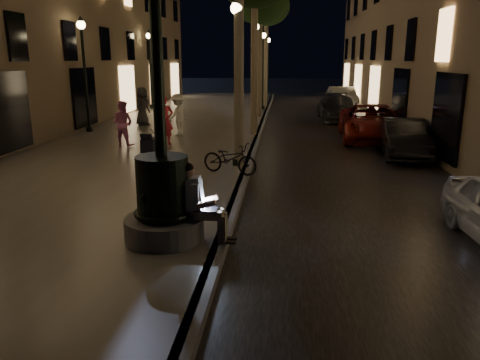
# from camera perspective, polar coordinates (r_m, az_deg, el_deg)

# --- Properties ---
(ground) EXTENTS (120.00, 120.00, 0.00)m
(ground) POSITION_cam_1_polar(r_m,az_deg,el_deg) (20.92, 2.39, 5.51)
(ground) COLOR black
(ground) RESTS_ON ground
(cobble_lane) EXTENTS (6.00, 45.00, 0.02)m
(cobble_lane) POSITION_cam_1_polar(r_m,az_deg,el_deg) (20.98, 10.64, 5.33)
(cobble_lane) COLOR black
(cobble_lane) RESTS_ON ground
(promenade) EXTENTS (8.00, 45.00, 0.20)m
(promenade) POSITION_cam_1_polar(r_m,az_deg,el_deg) (21.48, -8.38, 5.88)
(promenade) COLOR #66615A
(promenade) RESTS_ON ground
(curb_strip) EXTENTS (0.25, 45.00, 0.20)m
(curb_strip) POSITION_cam_1_polar(r_m,az_deg,el_deg) (20.90, 2.40, 5.79)
(curb_strip) COLOR #59595B
(curb_strip) RESTS_ON ground
(fountain_lamppost) EXTENTS (1.40, 1.40, 5.21)m
(fountain_lamppost) POSITION_cam_1_polar(r_m,az_deg,el_deg) (8.18, -9.43, -0.48)
(fountain_lamppost) COLOR #59595B
(fountain_lamppost) RESTS_ON promenade
(seated_man_laptop) EXTENTS (1.03, 0.35, 1.40)m
(seated_man_laptop) POSITION_cam_1_polar(r_m,az_deg,el_deg) (8.12, -5.15, -2.48)
(seated_man_laptop) COLOR tan
(seated_man_laptop) RESTS_ON promenade
(tree_third) EXTENTS (3.00, 3.00, 7.20)m
(tree_third) POSITION_cam_1_polar(r_m,az_deg,el_deg) (25.82, 2.47, 20.91)
(tree_third) COLOR #6B604C
(tree_third) RESTS_ON promenade
(tree_far) EXTENTS (3.00, 3.00, 7.50)m
(tree_far) POSITION_cam_1_polar(r_m,az_deg,el_deg) (31.81, 3.22, 20.25)
(tree_far) COLOR #6B604C
(tree_far) RESTS_ON promenade
(lamp_curb_a) EXTENTS (0.36, 0.36, 4.81)m
(lamp_curb_a) POSITION_cam_1_polar(r_m,az_deg,el_deg) (13.70, -0.36, 14.31)
(lamp_curb_a) COLOR black
(lamp_curb_a) RESTS_ON promenade
(lamp_curb_b) EXTENTS (0.36, 0.36, 4.81)m
(lamp_curb_b) POSITION_cam_1_polar(r_m,az_deg,el_deg) (21.67, 1.81, 14.43)
(lamp_curb_b) COLOR black
(lamp_curb_b) RESTS_ON promenade
(lamp_curb_c) EXTENTS (0.36, 0.36, 4.81)m
(lamp_curb_c) POSITION_cam_1_polar(r_m,az_deg,el_deg) (29.66, 2.82, 14.48)
(lamp_curb_c) COLOR black
(lamp_curb_c) RESTS_ON promenade
(lamp_curb_d) EXTENTS (0.36, 0.36, 4.81)m
(lamp_curb_d) POSITION_cam_1_polar(r_m,az_deg,el_deg) (37.65, 3.40, 14.50)
(lamp_curb_d) COLOR black
(lamp_curb_d) RESTS_ON promenade
(lamp_left_b) EXTENTS (0.36, 0.36, 4.81)m
(lamp_left_b) POSITION_cam_1_polar(r_m,az_deg,el_deg) (21.37, -18.51, 13.70)
(lamp_left_b) COLOR black
(lamp_left_b) RESTS_ON promenade
(lamp_left_c) EXTENTS (0.36, 0.36, 4.81)m
(lamp_left_c) POSITION_cam_1_polar(r_m,az_deg,el_deg) (30.81, -10.92, 14.25)
(lamp_left_c) COLOR black
(lamp_left_c) RESTS_ON promenade
(stroller) EXTENTS (0.42, 0.96, 0.98)m
(stroller) POSITION_cam_1_polar(r_m,az_deg,el_deg) (14.88, -10.94, 4.22)
(stroller) COLOR black
(stroller) RESTS_ON promenade
(car_second) EXTENTS (1.73, 4.04, 1.29)m
(car_second) POSITION_cam_1_polar(r_m,az_deg,el_deg) (17.14, 19.33, 4.86)
(car_second) COLOR black
(car_second) RESTS_ON ground
(car_third) EXTENTS (2.73, 5.43, 1.47)m
(car_third) POSITION_cam_1_polar(r_m,az_deg,el_deg) (20.05, 15.81, 6.71)
(car_third) COLOR maroon
(car_third) RESTS_ON ground
(car_rear) EXTENTS (2.13, 4.86, 1.39)m
(car_rear) POSITION_cam_1_polar(r_m,az_deg,el_deg) (26.31, 11.88, 8.62)
(car_rear) COLOR #2A282D
(car_rear) RESTS_ON ground
(car_fifth) EXTENTS (1.74, 4.55, 1.48)m
(car_fifth) POSITION_cam_1_polar(r_m,az_deg,el_deg) (32.16, 12.33, 9.72)
(car_fifth) COLOR #A9AAA4
(car_fifth) RESTS_ON ground
(pedestrian_red) EXTENTS (0.78, 0.69, 1.78)m
(pedestrian_red) POSITION_cam_1_polar(r_m,az_deg,el_deg) (17.51, -9.15, 7.16)
(pedestrian_red) COLOR red
(pedestrian_red) RESTS_ON promenade
(pedestrian_pink) EXTENTS (0.91, 0.78, 1.63)m
(pedestrian_pink) POSITION_cam_1_polar(r_m,az_deg,el_deg) (17.61, -14.10, 6.70)
(pedestrian_pink) COLOR pink
(pedestrian_pink) RESTS_ON promenade
(pedestrian_white) EXTENTS (1.05, 1.27, 1.72)m
(pedestrian_white) POSITION_cam_1_polar(r_m,az_deg,el_deg) (19.54, -7.57, 7.88)
(pedestrian_white) COLOR white
(pedestrian_white) RESTS_ON promenade
(pedestrian_blue) EXTENTS (0.62, 1.02, 1.63)m
(pedestrian_blue) POSITION_cam_1_polar(r_m,az_deg,el_deg) (23.38, -9.50, 8.80)
(pedestrian_blue) COLOR navy
(pedestrian_blue) RESTS_ON promenade
(pedestrian_dark) EXTENTS (0.81, 1.01, 1.80)m
(pedestrian_dark) POSITION_cam_1_polar(r_m,az_deg,el_deg) (22.84, -11.82, 8.77)
(pedestrian_dark) COLOR #343439
(pedestrian_dark) RESTS_ON promenade
(bicycle) EXTENTS (1.74, 1.14, 0.86)m
(bicycle) POSITION_cam_1_polar(r_m,az_deg,el_deg) (12.93, -1.25, 2.66)
(bicycle) COLOR black
(bicycle) RESTS_ON promenade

